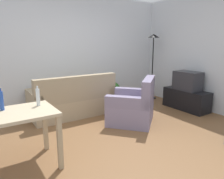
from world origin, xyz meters
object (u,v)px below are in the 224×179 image
tv (188,81)px  potted_plant (113,91)px  bottle_blue (1,101)px  bottle_clear (38,97)px  torchiere_lamp (153,49)px  tv_stand (186,99)px  desk (5,123)px  couch (73,102)px  armchair (134,107)px

tv → potted_plant: size_ratio=1.05×
bottle_blue → bottle_clear: bearing=-6.0°
torchiere_lamp → bottle_clear: (-3.56, -1.53, -0.53)m
bottle_blue → torchiere_lamp: bearing=20.3°
tv_stand → torchiere_lamp: bearing=0.0°
bottle_clear → torchiere_lamp: bearing=23.2°
tv_stand → bottle_blue: 4.06m
potted_plant → bottle_blue: 3.31m
tv_stand → tv: (0.00, 0.00, 0.46)m
tv_stand → potted_plant: (-1.20, 1.40, 0.09)m
bottle_blue → bottle_clear: 0.44m
desk → potted_plant: size_ratio=2.11×
bottle_clear → couch: bearing=52.4°
potted_plant → bottle_clear: bearing=-143.9°
desk → bottle_clear: size_ratio=4.44×
tv → bottle_clear: 3.58m
desk → bottle_clear: bearing=16.1°
desk → bottle_clear: (0.44, 0.13, 0.23)m
desk → tv: bearing=6.1°
torchiere_lamp → bottle_blue: torchiere_lamp is taller
bottle_blue → bottle_clear: (0.44, -0.05, -0.01)m
armchair → desk: bearing=-30.1°
tv_stand → armchair: (-1.61, 0.02, 0.08)m
tv → torchiere_lamp: size_ratio=0.33×
bottle_clear → tv: bearing=5.2°
tv → potted_plant: (-1.20, 1.40, -0.37)m
couch → tv: 2.73m
desk → bottle_blue: bearing=88.8°
torchiere_lamp → armchair: bearing=-143.7°
desk → bottle_clear: 0.52m
potted_plant → tv: bearing=-49.4°
couch → bottle_clear: bottle_clear is taller
tv_stand → bottle_clear: bearing=95.2°
potted_plant → bottle_clear: (-2.36, -1.72, 0.55)m
tv → bottle_blue: (-4.00, -0.28, 0.19)m
couch → potted_plant: (1.28, 0.31, 0.02)m
tv_stand → bottle_clear: (-3.56, -0.32, 0.64)m
tv → desk: bearing=96.5°
couch → bottle_blue: bearing=41.8°
tv_stand → desk: size_ratio=0.91×
bottle_clear → armchair: bearing=10.0°
tv → bottle_blue: 4.02m
desk → potted_plant: desk is taller
couch → desk: bearing=45.2°
couch → torchiere_lamp: torchiere_lamp is taller
desk → armchair: 2.46m
tv_stand → potted_plant: bearing=40.5°
tv → torchiere_lamp: bearing=0.2°
torchiere_lamp → bottle_blue: (-4.00, -1.48, -0.53)m
couch → bottle_clear: bearing=52.4°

